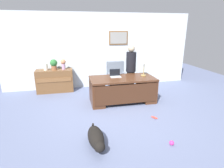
{
  "coord_description": "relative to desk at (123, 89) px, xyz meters",
  "views": [
    {
      "loc": [
        -1.06,
        -4.17,
        2.17
      ],
      "look_at": [
        -0.05,
        0.3,
        0.75
      ],
      "focal_mm": 29.19,
      "sensor_mm": 36.0,
      "label": 1
    }
  ],
  "objects": [
    {
      "name": "dog_toy_bone",
      "position": [
        0.48,
        -1.23,
        -0.39
      ],
      "size": [
        0.14,
        0.18,
        0.05
      ],
      "primitive_type": "ellipsoid",
      "rotation": [
        0.0,
        0.0,
        5.32
      ],
      "color": "#E53F33",
      "rests_on": "ground_plane"
    },
    {
      "name": "dog_lying",
      "position": [
        -1.09,
        -1.98,
        -0.26
      ],
      "size": [
        0.33,
        0.9,
        0.3
      ],
      "color": "black",
      "rests_on": "ground_plane"
    },
    {
      "name": "back_wall",
      "position": [
        -0.39,
        1.78,
        0.94
      ],
      "size": [
        7.0,
        0.16,
        2.7
      ],
      "color": "silver",
      "rests_on": "ground_plane"
    },
    {
      "name": "dog_toy_ball",
      "position": [
        0.33,
        -2.3,
        -0.37
      ],
      "size": [
        0.09,
        0.09,
        0.09
      ],
      "primitive_type": "sphere",
      "color": "#D8338C",
      "rests_on": "ground_plane"
    },
    {
      "name": "desk_lamp",
      "position": [
        0.7,
        0.11,
        0.78
      ],
      "size": [
        0.22,
        0.22,
        0.57
      ],
      "color": "#9E8447",
      "rests_on": "desk"
    },
    {
      "name": "laptop",
      "position": [
        -0.18,
        0.19,
        0.4
      ],
      "size": [
        0.32,
        0.22,
        0.22
      ],
      "color": "#B2B5BA",
      "rests_on": "desk"
    },
    {
      "name": "armchair",
      "position": [
        0.04,
        0.92,
        0.06
      ],
      "size": [
        0.6,
        0.59,
        1.05
      ],
      "color": "slate",
      "rests_on": "ground_plane"
    },
    {
      "name": "person_standing",
      "position": [
        0.45,
        0.62,
        0.43
      ],
      "size": [
        0.32,
        0.32,
        1.64
      ],
      "color": "#262323",
      "rests_on": "ground_plane"
    },
    {
      "name": "desk",
      "position": [
        0.0,
        0.0,
        0.0
      ],
      "size": [
        1.92,
        0.93,
        0.75
      ],
      "color": "#4C2B19",
      "rests_on": "ground_plane"
    },
    {
      "name": "vase_with_flowers",
      "position": [
        -1.73,
        1.43,
        0.57
      ],
      "size": [
        0.17,
        0.17,
        0.35
      ],
      "color": "#B08BB3",
      "rests_on": "credenza"
    },
    {
      "name": "ground_plane",
      "position": [
        -0.39,
        -0.82,
        -0.41
      ],
      "size": [
        12.0,
        12.0,
        0.0
      ],
      "primitive_type": "plane",
      "color": "slate"
    },
    {
      "name": "vase_empty",
      "position": [
        -2.32,
        1.43,
        0.49
      ],
      "size": [
        0.14,
        0.14,
        0.23
      ],
      "primitive_type": "cylinder",
      "color": "silver",
      "rests_on": "credenza"
    },
    {
      "name": "potted_plant",
      "position": [
        -2.04,
        1.43,
        0.57
      ],
      "size": [
        0.24,
        0.24,
        0.36
      ],
      "color": "brown",
      "rests_on": "credenza"
    },
    {
      "name": "credenza",
      "position": [
        -2.05,
        1.43,
        -0.02
      ],
      "size": [
        1.23,
        0.5,
        0.78
      ],
      "color": "brown",
      "rests_on": "ground_plane"
    }
  ]
}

